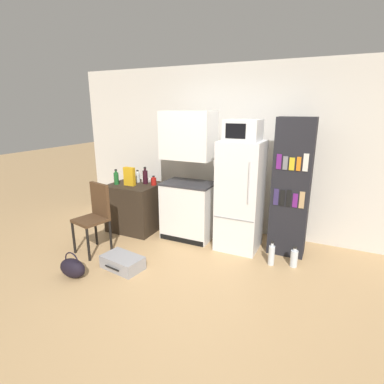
{
  "coord_description": "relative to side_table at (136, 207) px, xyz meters",
  "views": [
    {
      "loc": [
        1.43,
        -2.71,
        2.02
      ],
      "look_at": [
        -0.27,
        0.85,
        0.91
      ],
      "focal_mm": 28.0,
      "sensor_mm": 36.0,
      "label": 1
    }
  ],
  "objects": [
    {
      "name": "ground_plane",
      "position": [
        1.52,
        -1.24,
        -0.4
      ],
      "size": [
        24.0,
        24.0,
        0.0
      ],
      "primitive_type": "plane",
      "color": "tan"
    },
    {
      "name": "wall_back",
      "position": [
        1.72,
        0.76,
        0.94
      ],
      "size": [
        6.4,
        0.1,
        2.68
      ],
      "color": "silver",
      "rests_on": "ground_plane"
    },
    {
      "name": "side_table",
      "position": [
        0.0,
        0.0,
        0.0
      ],
      "size": [
        0.79,
        0.72,
        0.79
      ],
      "color": "#2D2319",
      "rests_on": "ground_plane"
    },
    {
      "name": "kitchen_hutch",
      "position": [
        0.96,
        0.09,
        0.52
      ],
      "size": [
        0.79,
        0.54,
        1.98
      ],
      "color": "white",
      "rests_on": "ground_plane"
    },
    {
      "name": "refrigerator",
      "position": [
        1.8,
        0.07,
        0.4
      ],
      "size": [
        0.6,
        0.59,
        1.59
      ],
      "color": "white",
      "rests_on": "ground_plane"
    },
    {
      "name": "microwave",
      "position": [
        1.8,
        0.07,
        1.33
      ],
      "size": [
        0.47,
        0.42,
        0.28
      ],
      "color": "silver",
      "rests_on": "refrigerator"
    },
    {
      "name": "bookshelf",
      "position": [
        2.47,
        0.2,
        0.56
      ],
      "size": [
        0.49,
        0.32,
        1.91
      ],
      "color": "black",
      "rests_on": "ground_plane"
    },
    {
      "name": "bottle_wine_dark",
      "position": [
        0.15,
        0.1,
        0.52
      ],
      "size": [
        0.08,
        0.08,
        0.28
      ],
      "color": "black",
      "rests_on": "side_table"
    },
    {
      "name": "bottle_clear_short",
      "position": [
        -0.03,
        0.14,
        0.49
      ],
      "size": [
        0.07,
        0.07,
        0.21
      ],
      "color": "silver",
      "rests_on": "side_table"
    },
    {
      "name": "bottle_green_tall",
      "position": [
        -0.26,
        -0.14,
        0.5
      ],
      "size": [
        0.08,
        0.08,
        0.25
      ],
      "color": "#1E6028",
      "rests_on": "side_table"
    },
    {
      "name": "bottle_ketchup_red",
      "position": [
        0.32,
        0.09,
        0.46
      ],
      "size": [
        0.09,
        0.09,
        0.15
      ],
      "color": "#AD1914",
      "rests_on": "side_table"
    },
    {
      "name": "bowl",
      "position": [
        0.08,
        0.24,
        0.42
      ],
      "size": [
        0.16,
        0.16,
        0.05
      ],
      "color": "silver",
      "rests_on": "side_table"
    },
    {
      "name": "cereal_box",
      "position": [
        -0.02,
        -0.1,
        0.55
      ],
      "size": [
        0.19,
        0.07,
        0.3
      ],
      "color": "gold",
      "rests_on": "side_table"
    },
    {
      "name": "chair",
      "position": [
        -0.02,
        -0.91,
        0.19
      ],
      "size": [
        0.48,
        0.48,
        0.99
      ],
      "rotation": [
        0.0,
        0.0,
        -0.23
      ],
      "color": "black",
      "rests_on": "ground_plane"
    },
    {
      "name": "suitcase_large_flat",
      "position": [
        0.63,
        -1.19,
        -0.31
      ],
      "size": [
        0.57,
        0.4,
        0.17
      ],
      "rotation": [
        0.0,
        0.0,
        -0.15
      ],
      "color": "#99999E",
      "rests_on": "ground_plane"
    },
    {
      "name": "handbag",
      "position": [
        0.21,
        -1.62,
        -0.27
      ],
      "size": [
        0.36,
        0.2,
        0.33
      ],
      "color": "black",
      "rests_on": "ground_plane"
    },
    {
      "name": "water_bottle_front",
      "position": [
        2.63,
        -0.18,
        -0.28
      ],
      "size": [
        0.09,
        0.09,
        0.29
      ],
      "color": "silver",
      "rests_on": "ground_plane"
    },
    {
      "name": "water_bottle_middle",
      "position": [
        2.36,
        -0.26,
        -0.25
      ],
      "size": [
        0.08,
        0.08,
        0.34
      ],
      "color": "silver",
      "rests_on": "ground_plane"
    }
  ]
}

